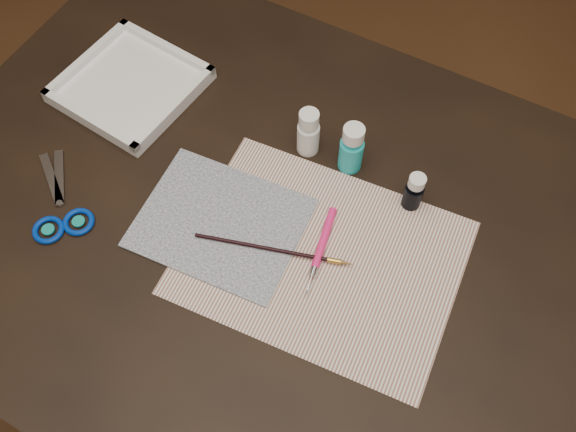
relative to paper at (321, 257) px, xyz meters
The scene contains 11 objects.
ground 0.76m from the paper, 166.88° to the left, with size 3.50×3.50×0.02m, color #422614.
table 0.38m from the paper, 166.88° to the left, with size 1.30×0.90×0.75m, color black.
paper is the anchor object (origin of this frame).
canvas 0.17m from the paper, behind, with size 0.26×0.21×0.00m, color black.
paint_bottle_white 0.22m from the paper, 123.58° to the left, with size 0.04×0.04×0.09m, color silver.
paint_bottle_cyan 0.19m from the paper, 102.15° to the left, with size 0.04×0.04×0.10m, color #1CACB6.
paint_bottle_navy 0.18m from the paper, 62.28° to the left, with size 0.03×0.03×0.08m, color black.
paintbrush 0.08m from the paper, 158.27° to the right, with size 0.26×0.01×0.01m, color black, non-canonical shape.
craft_knife 0.01m from the paper, 140.54° to the left, with size 0.16×0.01×0.01m, color #F11F72, non-canonical shape.
scissors 0.45m from the paper, 165.39° to the right, with size 0.20×0.10×0.01m, color silver, non-canonical shape.
palette_tray 0.49m from the paper, 163.32° to the left, with size 0.22×0.22×0.03m, color white.
Camera 1 is at (0.24, -0.44, 1.66)m, focal length 40.00 mm.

